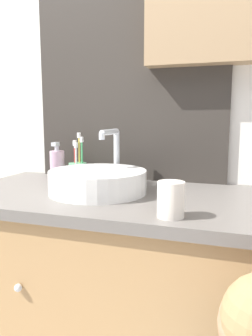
{
  "coord_description": "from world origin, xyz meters",
  "views": [
    {
      "loc": [
        0.3,
        -0.75,
        1.14
      ],
      "look_at": [
        -0.04,
        0.25,
        0.98
      ],
      "focal_mm": 35.0,
      "sensor_mm": 36.0,
      "label": 1
    }
  ],
  "objects_px": {
    "drinking_cup": "(171,199)",
    "sink_basin": "(99,180)",
    "toothbrush_holder": "(78,170)",
    "soap_dispenser": "(57,164)"
  },
  "relations": [
    {
      "from": "toothbrush_holder",
      "to": "drinking_cup",
      "type": "bearing_deg",
      "value": -40.14
    },
    {
      "from": "soap_dispenser",
      "to": "drinking_cup",
      "type": "xyz_separation_m",
      "value": [
        0.57,
        -0.39,
        -0.02
      ]
    },
    {
      "from": "sink_basin",
      "to": "soap_dispenser",
      "type": "xyz_separation_m",
      "value": [
        -0.27,
        0.18,
        0.02
      ]
    },
    {
      "from": "toothbrush_holder",
      "to": "soap_dispenser",
      "type": "bearing_deg",
      "value": -176.21
    },
    {
      "from": "toothbrush_holder",
      "to": "drinking_cup",
      "type": "height_order",
      "value": "toothbrush_holder"
    },
    {
      "from": "sink_basin",
      "to": "soap_dispenser",
      "type": "relative_size",
      "value": 2.47
    },
    {
      "from": "toothbrush_holder",
      "to": "sink_basin",
      "type": "bearing_deg",
      "value": -46.79
    },
    {
      "from": "drinking_cup",
      "to": "sink_basin",
      "type": "bearing_deg",
      "value": 144.55
    },
    {
      "from": "sink_basin",
      "to": "toothbrush_holder",
      "type": "bearing_deg",
      "value": 133.21
    },
    {
      "from": "drinking_cup",
      "to": "soap_dispenser",
      "type": "bearing_deg",
      "value": 145.3
    }
  ]
}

